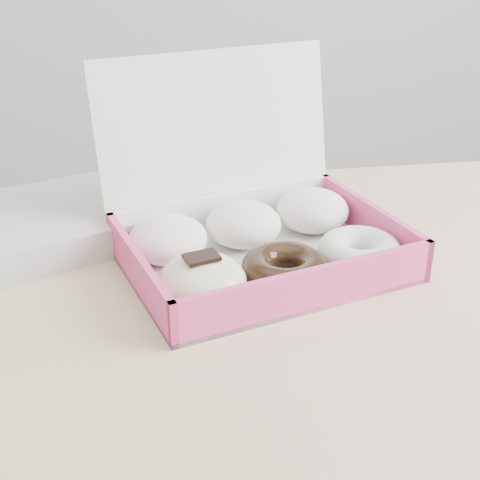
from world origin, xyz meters
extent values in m
cube|color=#C8B383|center=(0.00, 0.00, 0.73)|extent=(1.20, 0.80, 0.04)
cylinder|color=#C8B383|center=(-0.55, 0.35, 0.35)|extent=(0.05, 0.05, 0.71)
cube|color=white|center=(-0.17, 0.11, 0.75)|extent=(0.34, 0.29, 0.01)
cube|color=#E54482|center=(-0.14, 0.01, 0.77)|extent=(0.29, 0.09, 0.05)
cube|color=white|center=(-0.20, 0.21, 0.77)|extent=(0.29, 0.09, 0.05)
cube|color=#E54482|center=(-0.31, 0.07, 0.77)|extent=(0.07, 0.21, 0.05)
cube|color=#E54482|center=(-0.03, 0.15, 0.77)|extent=(0.07, 0.21, 0.05)
cube|color=white|center=(-0.21, 0.23, 0.86)|extent=(0.30, 0.13, 0.21)
ellipsoid|color=white|center=(-0.28, 0.14, 0.78)|extent=(0.11, 0.11, 0.05)
ellipsoid|color=white|center=(-0.19, 0.16, 0.78)|extent=(0.11, 0.11, 0.05)
ellipsoid|color=white|center=(-0.10, 0.19, 0.78)|extent=(0.11, 0.11, 0.05)
ellipsoid|color=beige|center=(-0.25, 0.04, 0.78)|extent=(0.11, 0.11, 0.05)
cube|color=black|center=(-0.25, 0.04, 0.81)|extent=(0.04, 0.03, 0.00)
torus|color=black|center=(-0.16, 0.06, 0.77)|extent=(0.12, 0.12, 0.03)
torus|color=white|center=(-0.07, 0.09, 0.77)|extent=(0.12, 0.12, 0.03)
cube|color=silver|center=(-0.42, 0.22, 0.77)|extent=(0.29, 0.26, 0.04)
camera|label=1|loc=(-0.30, -0.53, 1.12)|focal=50.00mm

